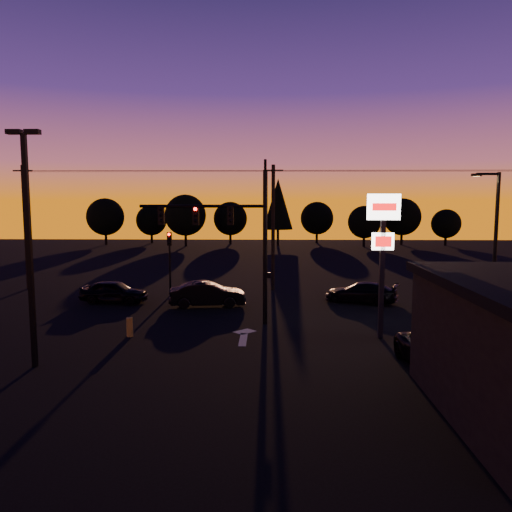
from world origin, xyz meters
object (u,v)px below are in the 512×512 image
(bollard, at_px, (130,327))
(car_right, at_px, (361,292))
(traffic_signal_mast, at_px, (234,231))
(parking_lot_light, at_px, (28,233))
(suv_parked, at_px, (443,355))
(pylon_sign, at_px, (383,235))
(secondary_signal, at_px, (170,254))
(streetlight, at_px, (494,239))
(car_mid, at_px, (208,294))
(car_left, at_px, (114,292))

(bollard, bearing_deg, car_right, 33.28)
(traffic_signal_mast, bearing_deg, parking_lot_light, -136.63)
(suv_parked, bearing_deg, pylon_sign, 99.58)
(parking_lot_light, relative_size, pylon_sign, 1.34)
(parking_lot_light, xyz_separation_m, car_right, (15.10, 12.67, -4.61))
(secondary_signal, bearing_deg, streetlight, -17.56)
(secondary_signal, height_order, car_mid, secondary_signal)
(secondary_signal, relative_size, suv_parked, 0.86)
(pylon_sign, height_order, suv_parked, pylon_sign)
(parking_lot_light, relative_size, streetlight, 1.14)
(suv_parked, bearing_deg, traffic_signal_mast, 133.49)
(streetlight, distance_m, car_mid, 16.62)
(pylon_sign, bearing_deg, bollard, -179.59)
(secondary_signal, bearing_deg, pylon_sign, -39.77)
(suv_parked, bearing_deg, streetlight, 52.05)
(secondary_signal, relative_size, parking_lot_light, 0.48)
(parking_lot_light, height_order, suv_parked, parking_lot_light)
(car_left, xyz_separation_m, car_right, (15.75, 0.44, -0.06))
(parking_lot_light, relative_size, car_right, 2.01)
(secondary_signal, distance_m, parking_lot_light, 14.90)
(parking_lot_light, height_order, bollard, parking_lot_light)
(car_right, bearing_deg, traffic_signal_mast, -31.94)
(car_mid, height_order, car_right, car_mid)
(streetlight, bearing_deg, car_left, 170.42)
(car_left, bearing_deg, secondary_signal, -47.44)
(pylon_sign, bearing_deg, suv_parked, -74.97)
(traffic_signal_mast, height_order, secondary_signal, traffic_signal_mast)
(secondary_signal, height_order, pylon_sign, pylon_sign)
(pylon_sign, bearing_deg, streetlight, 30.08)
(streetlight, bearing_deg, suv_parked, -122.50)
(parking_lot_light, height_order, streetlight, parking_lot_light)
(car_left, bearing_deg, car_right, -81.49)
(secondary_signal, distance_m, bollard, 10.36)
(car_right, bearing_deg, car_mid, -60.14)
(bollard, bearing_deg, secondary_signal, 90.16)
(secondary_signal, xyz_separation_m, car_mid, (2.94, -3.21, -2.10))
(secondary_signal, bearing_deg, bollard, -89.84)
(car_right, bearing_deg, parking_lot_light, -28.34)
(car_left, height_order, car_mid, car_mid)
(secondary_signal, bearing_deg, car_left, -144.34)
(pylon_sign, bearing_deg, traffic_signal_mast, 160.64)
(car_mid, bearing_deg, pylon_sign, -133.66)
(parking_lot_light, bearing_deg, car_right, 39.99)
(secondary_signal, height_order, suv_parked, secondary_signal)
(car_left, relative_size, car_right, 0.93)
(streetlight, distance_m, bollard, 19.72)
(traffic_signal_mast, bearing_deg, secondary_signal, 123.19)
(parking_lot_light, relative_size, bollard, 10.02)
(car_mid, relative_size, suv_parked, 0.92)
(streetlight, bearing_deg, bollard, -167.79)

